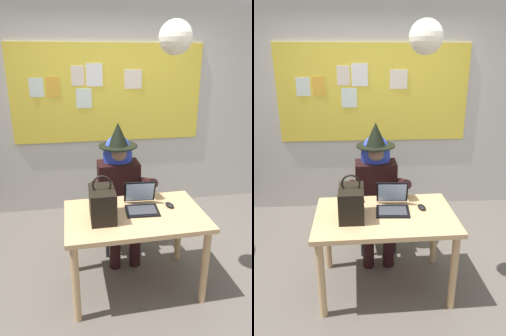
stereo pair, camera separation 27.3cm
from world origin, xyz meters
TOP-DOWN VIEW (x-y plane):
  - ground_plane at (0.00, 0.00)m, footprint 24.00×24.00m
  - wall_back_bulletin at (0.00, 1.70)m, footprint 6.20×1.88m
  - desk_main at (0.01, 0.01)m, footprint 1.18×0.75m
  - chair_at_desk at (-0.04, 0.73)m, footprint 0.46×0.46m
  - person_costumed at (-0.03, 0.61)m, footprint 0.59×0.66m
  - laptop at (0.08, 0.09)m, footprint 0.30×0.31m
  - computer_mouse at (0.33, 0.08)m, footprint 0.08×0.12m
  - handbag at (-0.27, -0.03)m, footprint 0.20×0.30m

SIDE VIEW (x-z plane):
  - ground_plane at x=0.00m, z-range 0.00..0.00m
  - chair_at_desk at x=-0.04m, z-range 0.06..0.96m
  - desk_main at x=0.01m, z-range 0.27..1.00m
  - computer_mouse at x=0.33m, z-range 0.74..0.77m
  - person_costumed at x=-0.03m, z-range 0.09..1.48m
  - laptop at x=0.08m, z-range 0.68..0.90m
  - handbag at x=-0.27m, z-range 0.68..1.06m
  - wall_back_bulletin at x=0.00m, z-range 0.01..2.65m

